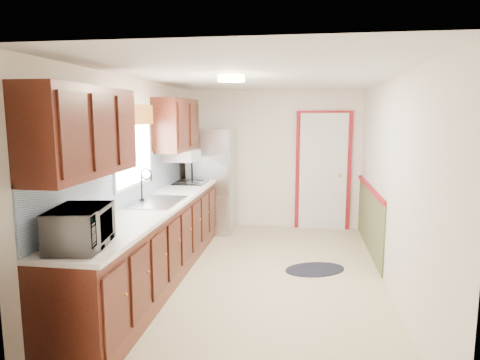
% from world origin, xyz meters
% --- Properties ---
extents(room_shell, '(3.20, 5.20, 2.52)m').
position_xyz_m(room_shell, '(0.00, 0.00, 1.20)').
color(room_shell, '#C3B58A').
rests_on(room_shell, ground).
extents(kitchen_run, '(0.63, 4.00, 2.20)m').
position_xyz_m(kitchen_run, '(-1.24, -0.29, 0.81)').
color(kitchen_run, '#3B150D').
rests_on(kitchen_run, ground).
extents(back_wall_trim, '(1.12, 2.30, 2.08)m').
position_xyz_m(back_wall_trim, '(0.99, 2.21, 0.89)').
color(back_wall_trim, maroon).
rests_on(back_wall_trim, ground).
extents(ceiling_fixture, '(0.30, 0.30, 0.06)m').
position_xyz_m(ceiling_fixture, '(-0.30, -0.20, 2.36)').
color(ceiling_fixture, '#FFD88C').
rests_on(ceiling_fixture, room_shell).
extents(microwave, '(0.41, 0.62, 0.39)m').
position_xyz_m(microwave, '(-1.20, -1.95, 1.13)').
color(microwave, white).
rests_on(microwave, kitchen_run).
extents(refrigerator, '(0.73, 0.73, 1.74)m').
position_xyz_m(refrigerator, '(-1.02, 2.05, 0.87)').
color(refrigerator, '#B7B7BC').
rests_on(refrigerator, ground).
extents(rug, '(0.93, 0.79, 0.01)m').
position_xyz_m(rug, '(0.68, 0.37, 0.01)').
color(rug, black).
rests_on(rug, ground).
extents(cooktop, '(0.46, 0.55, 0.02)m').
position_xyz_m(cooktop, '(-1.19, 1.32, 0.95)').
color(cooktop, black).
rests_on(cooktop, kitchen_run).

